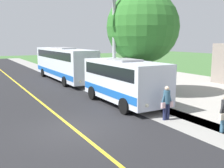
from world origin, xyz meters
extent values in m
plane|color=#3D6633|center=(0.00, 0.00, 0.00)|extent=(120.00, 120.00, 0.00)
cube|color=black|center=(0.00, 0.00, 0.00)|extent=(8.00, 100.00, 0.01)
cube|color=gray|center=(-5.20, 0.00, 0.00)|extent=(2.40, 100.00, 0.01)
cube|color=gold|center=(0.00, 0.00, 0.01)|extent=(0.16, 100.00, 0.00)
cube|color=silver|center=(-4.55, -3.07, 1.53)|extent=(2.51, 6.63, 2.37)
cube|color=blue|center=(-4.55, -3.07, 0.90)|extent=(2.55, 6.50, 0.44)
cube|color=black|center=(-4.55, -3.07, 2.17)|extent=(2.55, 5.97, 0.70)
cube|color=gray|center=(-4.55, -3.07, 2.78)|extent=(1.51, 1.99, 0.12)
cylinder|color=black|center=(-5.81, -1.02, 0.45)|extent=(0.25, 0.90, 0.90)
cylinder|color=black|center=(-3.30, -1.02, 0.45)|extent=(0.25, 0.90, 0.90)
cylinder|color=black|center=(-5.81, -5.13, 0.45)|extent=(0.25, 0.90, 0.90)
cylinder|color=black|center=(-3.30, -5.13, 0.45)|extent=(0.25, 0.90, 0.90)
sphere|color=#F2EACC|center=(-5.24, 0.26, 0.70)|extent=(0.20, 0.20, 0.20)
sphere|color=#F2EACC|center=(-3.86, 0.26, 0.70)|extent=(0.20, 0.20, 0.20)
cube|color=silver|center=(-4.47, -14.33, 1.75)|extent=(2.35, 11.54, 2.80)
cube|color=blue|center=(-4.47, -14.33, 0.90)|extent=(2.39, 11.31, 0.44)
cube|color=black|center=(-4.47, -14.33, 2.60)|extent=(2.39, 10.39, 0.70)
cube|color=gray|center=(-4.47, -14.33, 3.21)|extent=(1.41, 3.46, 0.12)
cylinder|color=black|center=(-5.65, -10.75, 0.45)|extent=(0.25, 0.90, 0.90)
cylinder|color=black|center=(-3.30, -10.75, 0.45)|extent=(0.25, 0.90, 0.90)
cylinder|color=black|center=(-5.65, -17.90, 0.45)|extent=(0.25, 0.90, 0.90)
cylinder|color=black|center=(-3.30, -17.90, 0.45)|extent=(0.25, 0.90, 0.90)
sphere|color=#F2EACC|center=(-5.12, -8.54, 0.70)|extent=(0.20, 0.20, 0.20)
sphere|color=#F2EACC|center=(-3.83, -8.54, 0.70)|extent=(0.20, 0.20, 0.20)
cylinder|color=#335972|center=(-5.54, 3.51, 0.40)|extent=(0.18, 0.18, 0.80)
cylinder|color=#262628|center=(-5.46, 3.51, 1.15)|extent=(0.27, 0.10, 0.57)
cube|color=beige|center=(-5.38, 3.56, 0.74)|extent=(0.20, 0.12, 0.28)
cylinder|color=#1E2347|center=(-4.71, 0.88, 0.42)|extent=(0.18, 0.18, 0.84)
cylinder|color=#1E2347|center=(-4.51, 0.88, 0.42)|extent=(0.18, 0.18, 0.84)
cylinder|color=#335972|center=(-4.61, 0.88, 1.17)|extent=(0.34, 0.34, 0.67)
sphere|color=beige|center=(-4.61, 0.88, 1.62)|extent=(0.23, 0.23, 0.23)
cylinder|color=#335972|center=(-4.79, 0.88, 1.21)|extent=(0.28, 0.10, 0.60)
cube|color=beige|center=(-4.87, 0.93, 0.79)|extent=(0.20, 0.12, 0.28)
cylinder|color=#335972|center=(-4.43, 0.88, 1.21)|extent=(0.28, 0.10, 0.60)
cube|color=beige|center=(-4.35, 0.93, 0.79)|extent=(0.20, 0.12, 0.28)
cylinder|color=#9E9EA3|center=(-5.00, -5.14, 3.56)|extent=(0.24, 0.24, 7.13)
cylinder|color=#4C3826|center=(-7.40, -5.14, 1.48)|extent=(0.36, 0.36, 2.95)
sphere|color=#2D6B28|center=(-7.40, -5.14, 4.93)|extent=(5.27, 5.27, 5.27)
camera|label=1|loc=(4.10, 10.82, 4.02)|focal=42.25mm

